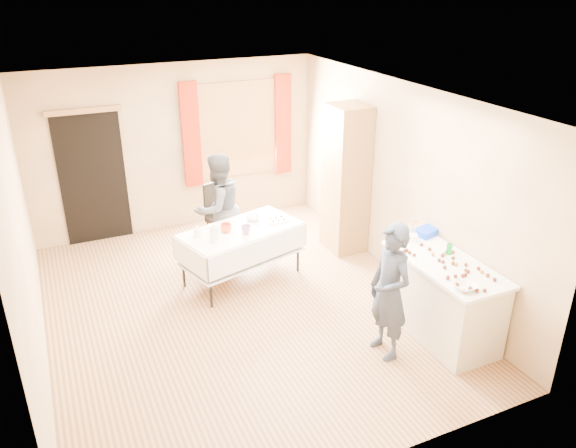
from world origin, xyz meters
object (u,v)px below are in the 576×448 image
counter (441,298)px  party_table (242,249)px  chair (223,228)px  girl (390,292)px  woman (218,208)px  cabinet (346,180)px

counter → party_table: (-1.62, 2.09, -0.01)m
chair → girl: bearing=-98.3°
counter → woman: 3.28m
girl → woman: size_ratio=0.97×
chair → girl: size_ratio=0.65×
counter → party_table: bearing=127.8°
counter → chair: size_ratio=1.49×
chair → woman: bearing=-136.3°
counter → girl: 0.83m
girl → woman: 3.00m
chair → counter: bearing=-85.9°
girl → woman: woman is taller
party_table → woman: (-0.08, 0.69, 0.34)m
party_table → girl: (0.86, -2.16, 0.32)m
counter → girl: size_ratio=0.97×
cabinet → counter: size_ratio=1.46×
cabinet → party_table: 1.86m
cabinet → party_table: size_ratio=1.24×
cabinet → girl: (-0.86, -2.44, -0.32)m
cabinet → chair: 1.97m
girl → party_table: bearing=-160.8°
cabinet → counter: cabinet is taller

